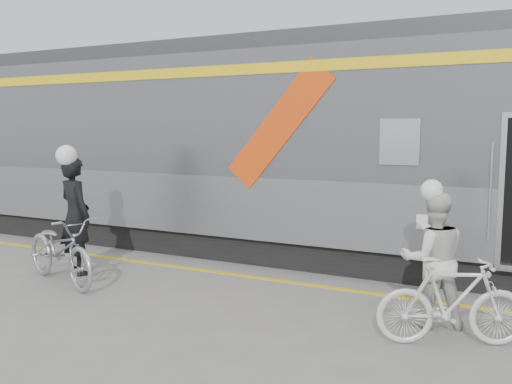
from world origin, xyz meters
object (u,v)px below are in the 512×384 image
Objects in this scene: woman at (433,260)px; bicycle_right at (452,302)px; man at (75,216)px; bicycle_left at (60,249)px.

woman reaches higher than bicycle_right.
man is 6.10m from bicycle_right.
bicycle_right is at bearing -164.99° from man.
bicycle_left is 5.87m from bicycle_right.
man is 1.17× the size of bicycle_right.
woman is at bearing -159.73° from man.
man is at bearing -22.15° from woman.
man reaches higher than woman.
bicycle_right is (5.87, 0.14, -0.04)m from bicycle_left.
man is 5.77m from woman.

